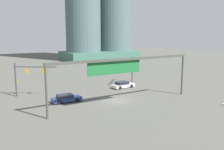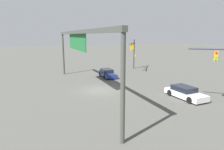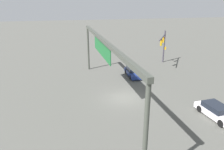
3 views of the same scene
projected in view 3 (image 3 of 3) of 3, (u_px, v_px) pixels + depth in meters
The scene contains 5 objects.
ground_plane at pixel (125, 98), 23.64m from camera, with size 213.28×213.28×0.00m, color #50504B.
traffic_signal_opposite_side at pixel (163, 43), 34.81m from camera, with size 5.84×4.25×5.55m.
overhead_sign_gantry at pixel (102, 48), 21.63m from camera, with size 23.53×0.43×6.82m.
sedan_car_approaching at pixel (133, 72), 30.53m from camera, with size 4.51×2.00×1.21m.
sedan_car_waiting_far at pixel (217, 112), 19.55m from camera, with size 4.52×2.05×1.21m.
Camera 3 is at (20.50, -6.49, 10.26)m, focal length 33.72 mm.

